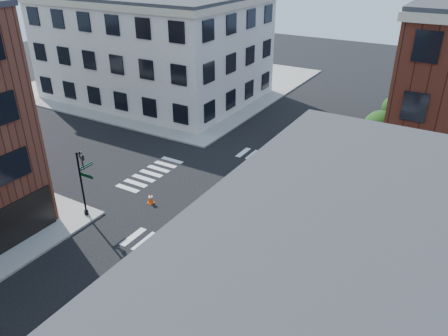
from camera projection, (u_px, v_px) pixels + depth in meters
name	position (u px, v px, depth m)	size (l,w,h in m)	color
ground	(230.00, 197.00, 30.52)	(120.00, 120.00, 0.00)	black
sidewalk_nw	(170.00, 82.00, 56.09)	(30.00, 30.00, 0.15)	gray
building_nw	(154.00, 47.00, 48.88)	(22.00, 16.00, 11.00)	beige
tree_near	(381.00, 130.00, 33.29)	(2.69, 2.69, 4.49)	black
tree_far	(396.00, 111.00, 38.01)	(2.43, 2.43, 4.07)	black
signal_pole	(83.00, 177.00, 27.15)	(1.29, 1.24, 4.60)	black
box_truck	(387.00, 252.00, 22.27)	(7.56, 2.44, 3.39)	white
traffic_cone	(151.00, 198.00, 29.68)	(0.49, 0.49, 0.75)	#F6490A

